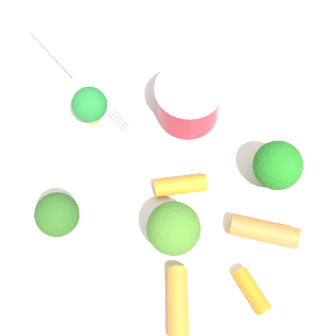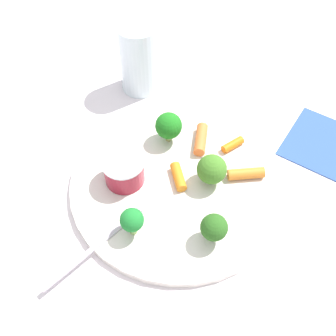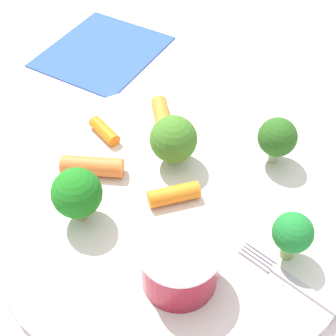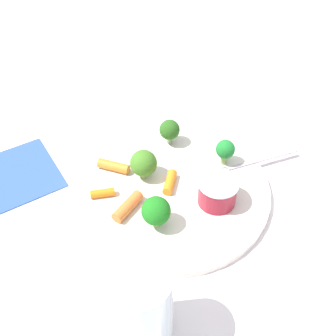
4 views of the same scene
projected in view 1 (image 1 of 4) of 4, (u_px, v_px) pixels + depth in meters
ground_plane at (180, 194)px, 0.44m from camera, size 2.40×2.40×0.00m
plate at (180, 192)px, 0.44m from camera, size 0.31×0.31×0.01m
sauce_cup at (188, 101)px, 0.45m from camera, size 0.06×0.06×0.04m
broccoli_floret_0 at (90, 105)px, 0.44m from camera, size 0.03×0.03×0.05m
broccoli_floret_1 at (57, 215)px, 0.39m from camera, size 0.04×0.04×0.05m
broccoli_floret_2 at (278, 166)px, 0.41m from camera, size 0.04×0.04×0.05m
broccoli_floret_3 at (174, 229)px, 0.39m from camera, size 0.04×0.04×0.05m
carrot_stick_0 at (181, 184)px, 0.43m from camera, size 0.04×0.04×0.01m
carrot_stick_1 at (178, 302)px, 0.38m from camera, size 0.04×0.05×0.02m
carrot_stick_2 at (262, 236)px, 0.40m from camera, size 0.06×0.03×0.02m
carrot_stick_3 at (252, 291)px, 0.39m from camera, size 0.04×0.03×0.01m
fork at (79, 79)px, 0.48m from camera, size 0.16×0.06×0.00m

